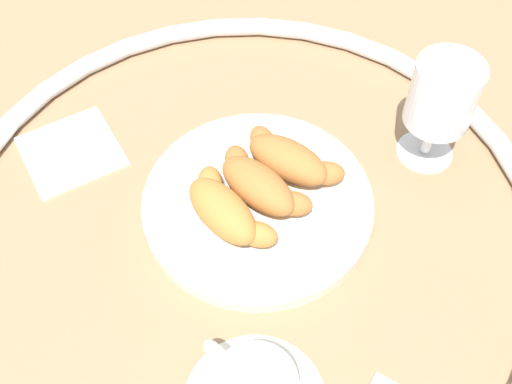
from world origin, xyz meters
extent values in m
plane|color=#997551|center=(0.00, 0.00, 0.00)|extent=(2.20, 2.20, 0.00)
torus|color=silver|center=(0.00, 0.00, 0.01)|extent=(0.68, 0.68, 0.02)
cylinder|color=silver|center=(0.00, 0.02, 0.01)|extent=(0.26, 0.26, 0.02)
torus|color=silver|center=(0.00, 0.02, 0.02)|extent=(0.26, 0.26, 0.01)
ellipsoid|color=#BC7A38|center=(-0.01, -0.03, 0.04)|extent=(0.11, 0.07, 0.04)
ellipsoid|color=#BC7A38|center=(0.03, -0.02, 0.04)|extent=(0.05, 0.04, 0.03)
ellipsoid|color=#BC7A38|center=(-0.05, 0.00, 0.04)|extent=(0.05, 0.05, 0.03)
ellipsoid|color=#AD6B33|center=(0.00, 0.02, 0.04)|extent=(0.11, 0.06, 0.04)
ellipsoid|color=#AD6B33|center=(0.04, 0.03, 0.04)|extent=(0.05, 0.05, 0.03)
ellipsoid|color=#AD6B33|center=(-0.04, 0.04, 0.04)|extent=(0.05, 0.05, 0.03)
ellipsoid|color=#AD6B33|center=(0.01, 0.07, 0.04)|extent=(0.10, 0.05, 0.04)
ellipsoid|color=#AD6B33|center=(0.05, 0.09, 0.04)|extent=(0.05, 0.05, 0.03)
ellipsoid|color=#AD6B33|center=(-0.04, 0.08, 0.04)|extent=(0.05, 0.05, 0.03)
cylinder|color=brown|center=(0.13, -0.16, 0.06)|extent=(0.07, 0.07, 0.01)
torus|color=silver|center=(0.09, -0.15, 0.04)|extent=(0.04, 0.01, 0.04)
cylinder|color=white|center=(0.11, 0.21, 0.00)|extent=(0.07, 0.07, 0.01)
cylinder|color=white|center=(0.11, 0.21, 0.03)|extent=(0.01, 0.01, 0.05)
cylinder|color=white|center=(0.11, 0.21, 0.10)|extent=(0.08, 0.08, 0.08)
cylinder|color=#E0CC4C|center=(0.11, 0.21, 0.09)|extent=(0.07, 0.07, 0.06)
cube|color=silver|center=(-0.23, -0.05, 0.00)|extent=(0.14, 0.14, 0.01)
camera|label=1|loc=(0.25, -0.31, 0.59)|focal=44.13mm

